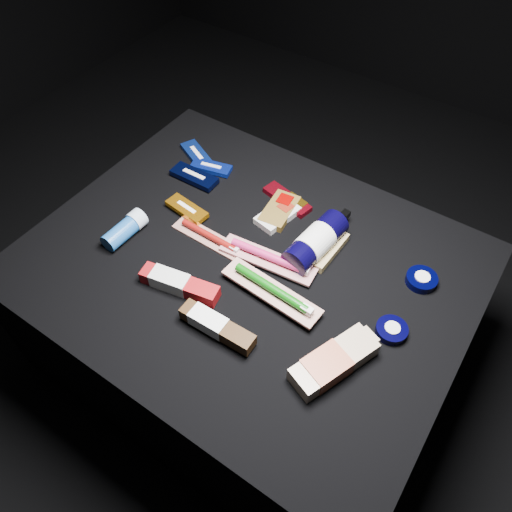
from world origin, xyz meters
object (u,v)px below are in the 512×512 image
Objects in this scene: lotion_bottle at (316,242)px; toothpaste_carton_red at (176,283)px; bodywash_bottle at (332,363)px; deodorant_stick at (125,229)px.

lotion_bottle reaches higher than toothpaste_carton_red.
bodywash_bottle is at bearing -47.69° from lotion_bottle.
deodorant_stick is (-0.57, 0.03, 0.00)m from bodywash_bottle.
lotion_bottle is 1.21× the size of toothpaste_carton_red.
toothpaste_carton_red is (-0.37, -0.02, -0.00)m from bodywash_bottle.
bodywash_bottle is (0.17, -0.24, -0.02)m from lotion_bottle.
bodywash_bottle is at bearing -1.13° from deodorant_stick.
lotion_bottle is 1.13× the size of bodywash_bottle.
lotion_bottle is at bearing 41.21° from toothpaste_carton_red.
lotion_bottle is 0.29m from bodywash_bottle.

